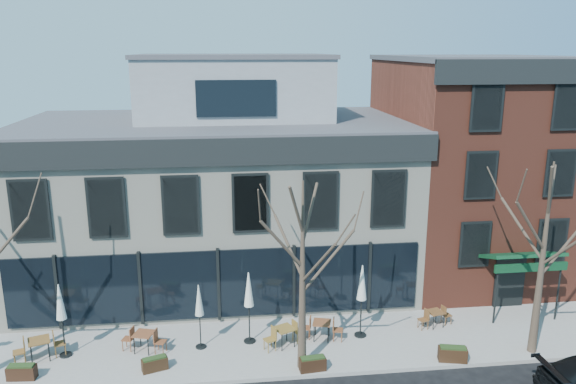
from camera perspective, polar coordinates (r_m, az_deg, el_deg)
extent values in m
plane|color=black|center=(24.96, -6.94, -13.22)|extent=(120.00, 120.00, 0.00)
cube|color=gray|center=(23.23, 1.40, -15.14)|extent=(33.50, 4.70, 0.15)
cube|color=beige|center=(28.16, -7.22, -1.22)|extent=(18.00, 10.00, 8.00)
cube|color=#47474C|center=(27.36, -7.48, 6.98)|extent=(18.30, 10.30, 0.30)
cube|color=black|center=(22.38, -7.52, 4.04)|extent=(18.30, 0.25, 1.10)
cube|color=black|center=(28.99, -25.85, 5.08)|extent=(0.25, 10.30, 1.10)
cube|color=black|center=(24.09, -7.08, -9.27)|extent=(17.20, 0.12, 3.00)
cube|color=black|center=(29.38, -25.14, -6.15)|extent=(0.12, 7.50, 3.00)
cube|color=gray|center=(28.21, -5.51, 10.42)|extent=(9.00, 6.50, 3.00)
cube|color=brown|center=(30.57, 17.86, 2.33)|extent=(8.00, 10.00, 11.00)
cube|color=#47474C|center=(29.98, 18.69, 12.76)|extent=(8.20, 10.20, 0.25)
cube|color=black|center=(25.45, 23.57, 11.15)|extent=(8.20, 0.25, 1.00)
cube|color=#0C351B|center=(26.26, 22.68, -5.95)|extent=(3.20, 1.66, 0.67)
cube|color=black|center=(27.48, 21.54, -8.62)|extent=(1.40, 0.10, 2.50)
cone|color=#382B21|center=(20.04, 1.48, -8.68)|extent=(0.34, 0.34, 7.04)
cylinder|color=#382B21|center=(20.16, 4.11, -7.02)|extent=(2.00, 0.46, 2.21)
cylinder|color=#382B21|center=(20.45, 0.02, -5.43)|extent=(0.93, 1.84, 1.91)
cylinder|color=#382B21|center=(19.20, -0.60, -5.34)|extent=(1.61, 0.68, 1.97)
cylinder|color=#382B21|center=(19.00, 3.07, -7.30)|extent=(0.93, 1.83, 2.03)
cone|color=#382B21|center=(22.99, 24.42, -6.35)|extent=(0.34, 0.34, 7.48)
cylinder|color=#382B21|center=(23.49, 26.45, -4.76)|extent=(2.12, 0.48, 2.35)
cylinder|color=#382B21|center=(23.21, 22.62, -3.43)|extent=(0.98, 1.94, 2.03)
cylinder|color=#382B21|center=(21.90, 23.42, -3.21)|extent=(1.71, 0.71, 2.09)
cylinder|color=#382B21|center=(22.21, 26.79, -4.89)|extent=(0.98, 1.94, 2.16)
cube|color=brown|center=(23.60, -23.99, -13.61)|extent=(0.96, 0.96, 0.04)
cylinder|color=black|center=(23.51, -24.61, -14.88)|extent=(0.04, 0.04, 0.78)
cylinder|color=black|center=(23.51, -23.10, -14.72)|extent=(0.04, 0.04, 0.78)
cylinder|color=black|center=(24.05, -24.67, -14.21)|extent=(0.04, 0.04, 0.78)
cylinder|color=black|center=(24.05, -23.19, -14.05)|extent=(0.04, 0.04, 0.78)
cube|color=brown|center=(22.90, -14.46, -13.76)|extent=(0.89, 0.89, 0.04)
cylinder|color=black|center=(22.97, -15.37, -14.81)|extent=(0.04, 0.04, 0.73)
cylinder|color=black|center=(22.75, -14.02, -15.02)|extent=(0.04, 0.04, 0.73)
cylinder|color=black|center=(23.42, -14.76, -14.16)|extent=(0.04, 0.04, 0.73)
cylinder|color=black|center=(23.20, -13.44, -14.36)|extent=(0.04, 0.04, 0.73)
cube|color=brown|center=(22.57, -0.37, -13.70)|extent=(0.95, 0.95, 0.04)
cylinder|color=black|center=(22.41, -0.62, -15.03)|extent=(0.04, 0.04, 0.73)
cylinder|color=black|center=(22.67, 0.66, -14.65)|extent=(0.04, 0.04, 0.73)
cylinder|color=black|center=(22.84, -1.39, -14.42)|extent=(0.04, 0.04, 0.73)
cylinder|color=black|center=(23.10, -0.13, -14.07)|extent=(0.04, 0.04, 0.73)
cube|color=brown|center=(23.09, 3.46, -13.09)|extent=(0.86, 0.86, 0.04)
cylinder|color=black|center=(23.04, 2.66, -14.19)|extent=(0.04, 0.04, 0.72)
cylinder|color=black|center=(23.00, 4.09, -14.26)|extent=(0.04, 0.04, 0.72)
cylinder|color=black|center=(23.53, 2.81, -13.54)|extent=(0.04, 0.04, 0.72)
cylinder|color=black|center=(23.49, 4.20, -13.61)|extent=(0.04, 0.04, 0.72)
cube|color=brown|center=(24.82, 14.74, -11.70)|extent=(0.77, 0.77, 0.04)
cylinder|color=black|center=(24.65, 14.55, -12.74)|extent=(0.04, 0.04, 0.65)
cylinder|color=black|center=(24.93, 15.52, -12.49)|extent=(0.04, 0.04, 0.65)
cylinder|color=black|center=(25.01, 13.86, -12.28)|extent=(0.04, 0.04, 0.65)
cylinder|color=black|center=(25.28, 14.81, -12.04)|extent=(0.04, 0.04, 0.65)
cylinder|color=black|center=(23.84, -21.64, -15.12)|extent=(0.47, 0.47, 0.06)
cylinder|color=black|center=(23.32, -21.91, -12.67)|extent=(0.05, 0.05, 2.34)
cone|color=silver|center=(22.87, -22.16, -10.29)|extent=(0.38, 0.38, 1.38)
cylinder|color=black|center=(23.07, -8.83, -15.26)|extent=(0.42, 0.42, 0.06)
cylinder|color=black|center=(22.58, -8.94, -12.99)|extent=(0.05, 0.05, 2.11)
cone|color=beige|center=(22.16, -9.03, -10.79)|extent=(0.35, 0.35, 1.25)
cylinder|color=black|center=(23.24, -3.91, -14.85)|extent=(0.47, 0.47, 0.06)
cylinder|color=black|center=(22.70, -3.96, -12.31)|extent=(0.05, 0.05, 2.37)
cone|color=silver|center=(22.24, -4.01, -9.82)|extent=(0.39, 0.39, 1.40)
cylinder|color=black|center=(23.79, 7.34, -14.20)|extent=(0.49, 0.49, 0.07)
cylinder|color=black|center=(23.25, 7.44, -11.62)|extent=(0.06, 0.06, 2.45)
cone|color=silver|center=(22.78, 7.53, -9.09)|extent=(0.40, 0.40, 1.45)
cube|color=black|center=(22.89, -25.42, -16.23)|extent=(1.01, 0.47, 0.49)
cube|color=#1E3314|center=(22.76, -25.49, -15.65)|extent=(0.90, 0.38, 0.08)
cube|color=black|center=(21.88, -13.38, -16.66)|extent=(0.99, 0.65, 0.46)
cube|color=#1E3314|center=(21.75, -13.42, -16.10)|extent=(0.88, 0.55, 0.07)
cube|color=black|center=(21.34, 2.52, -17.08)|extent=(1.00, 0.48, 0.48)
cube|color=#1E3314|center=(21.20, 2.52, -16.48)|extent=(0.89, 0.40, 0.08)
cube|color=black|center=(22.71, 16.37, -15.55)|extent=(1.11, 0.64, 0.52)
cube|color=#1E3314|center=(22.57, 16.43, -14.92)|extent=(0.99, 0.54, 0.08)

